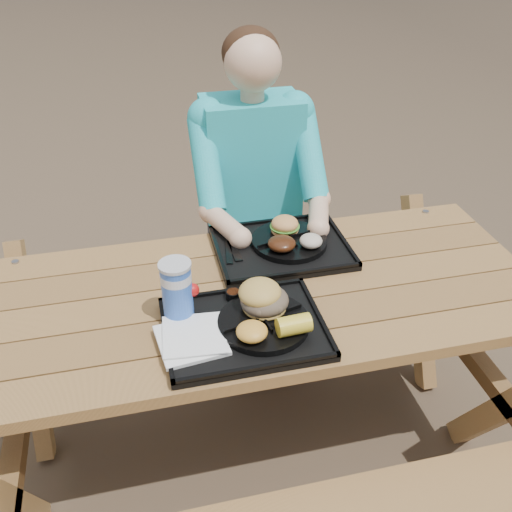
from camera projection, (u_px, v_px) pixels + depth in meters
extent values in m
plane|color=#999999|center=(256.00, 445.00, 2.20)|extent=(60.00, 60.00, 0.00)
cube|color=black|center=(244.00, 330.00, 1.61)|extent=(0.45, 0.35, 0.02)
cube|color=black|center=(282.00, 249.00, 1.96)|extent=(0.45, 0.35, 0.02)
cylinder|color=black|center=(264.00, 322.00, 1.61)|extent=(0.26, 0.26, 0.02)
cylinder|color=black|center=(289.00, 241.00, 1.96)|extent=(0.26, 0.26, 0.02)
cube|color=white|center=(191.00, 339.00, 1.55)|extent=(0.20, 0.20, 0.02)
cylinder|color=blue|center=(177.00, 292.00, 1.60)|extent=(0.09, 0.09, 0.17)
cylinder|color=black|center=(233.00, 295.00, 1.71)|extent=(0.05, 0.05, 0.03)
cylinder|color=gold|center=(254.00, 291.00, 1.72)|extent=(0.05, 0.05, 0.03)
ellipsoid|color=gold|center=(252.00, 331.00, 1.53)|extent=(0.09, 0.09, 0.04)
cube|color=black|center=(234.00, 249.00, 1.93)|extent=(0.03, 0.15, 0.01)
ellipsoid|color=#411E0D|center=(282.00, 244.00, 1.89)|extent=(0.09, 0.09, 0.04)
ellipsoid|color=beige|center=(311.00, 241.00, 1.91)|extent=(0.08, 0.08, 0.04)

